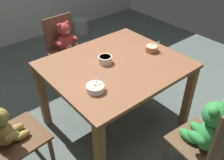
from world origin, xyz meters
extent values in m
cube|color=#515D56|center=(0.00, 0.00, -0.02)|extent=(5.20, 5.20, 0.04)
cube|color=brown|center=(0.00, 0.00, 0.73)|extent=(1.20, 1.03, 0.03)
cube|color=brown|center=(-0.55, -0.47, 0.36)|extent=(0.07, 0.07, 0.72)
cube|color=brown|center=(0.55, -0.47, 0.36)|extent=(0.07, 0.07, 0.72)
cube|color=brown|center=(-0.55, 0.47, 0.36)|extent=(0.07, 0.07, 0.72)
cube|color=brown|center=(0.55, 0.47, 0.36)|extent=(0.07, 0.07, 0.72)
cube|color=brown|center=(0.06, -0.89, 0.45)|extent=(0.42, 0.41, 0.02)
cylinder|color=brown|center=(0.24, -0.75, 0.22)|extent=(0.04, 0.04, 0.44)
cylinder|color=brown|center=(-0.08, -0.72, 0.22)|extent=(0.04, 0.04, 0.44)
ellipsoid|color=#2D7F3C|center=(0.06, -0.96, 0.59)|extent=(0.23, 0.20, 0.25)
ellipsoid|color=#C7B498|center=(0.06, -0.90, 0.58)|extent=(0.12, 0.08, 0.15)
sphere|color=#2D7F3C|center=(0.06, -0.95, 0.78)|extent=(0.18, 0.18, 0.18)
ellipsoid|color=#C7B498|center=(0.07, -0.88, 0.77)|extent=(0.08, 0.07, 0.05)
sphere|color=#2D7F3C|center=(0.00, -0.95, 0.85)|extent=(0.07, 0.07, 0.07)
ellipsoid|color=#2D7F3C|center=(0.18, -0.94, 0.62)|extent=(0.08, 0.15, 0.07)
ellipsoid|color=#2D7F3C|center=(-0.06, -0.92, 0.62)|extent=(0.08, 0.15, 0.07)
ellipsoid|color=#2D7F3C|center=(0.13, -0.84, 0.50)|extent=(0.09, 0.17, 0.08)
ellipsoid|color=#2D7F3C|center=(0.01, -0.82, 0.50)|extent=(0.09, 0.17, 0.08)
cube|color=brown|center=(-0.98, 0.03, 0.45)|extent=(0.45, 0.44, 0.02)
cylinder|color=brown|center=(-0.78, -0.13, 0.22)|extent=(0.04, 0.04, 0.44)
cylinder|color=brown|center=(-0.81, 0.21, 0.22)|extent=(0.04, 0.04, 0.44)
ellipsoid|color=olive|center=(-1.05, 0.02, 0.57)|extent=(0.17, 0.19, 0.20)
ellipsoid|color=#CBB78D|center=(-1.00, 0.02, 0.56)|extent=(0.06, 0.10, 0.12)
ellipsoid|color=#CBB78D|center=(-0.99, 0.02, 0.71)|extent=(0.05, 0.06, 0.04)
ellipsoid|color=olive|center=(-1.02, -0.08, 0.59)|extent=(0.12, 0.07, 0.06)
ellipsoid|color=olive|center=(-0.94, -0.02, 0.50)|extent=(0.14, 0.07, 0.06)
ellipsoid|color=olive|center=(-0.95, 0.08, 0.50)|extent=(0.14, 0.07, 0.06)
cube|color=brown|center=(0.04, 0.89, 0.45)|extent=(0.44, 0.42, 0.02)
cube|color=brown|center=(0.03, 1.09, 0.67)|extent=(0.38, 0.04, 0.40)
cylinder|color=brown|center=(-0.13, 0.71, 0.22)|extent=(0.04, 0.04, 0.44)
cylinder|color=brown|center=(0.23, 0.73, 0.22)|extent=(0.04, 0.04, 0.44)
cylinder|color=brown|center=(-0.15, 1.06, 0.22)|extent=(0.04, 0.04, 0.44)
cylinder|color=brown|center=(0.21, 1.07, 0.22)|extent=(0.04, 0.04, 0.44)
ellipsoid|color=#AD3533|center=(0.04, 0.96, 0.58)|extent=(0.20, 0.18, 0.23)
ellipsoid|color=beige|center=(0.04, 0.91, 0.57)|extent=(0.11, 0.06, 0.14)
sphere|color=#AD3533|center=(0.04, 0.95, 0.75)|extent=(0.15, 0.15, 0.15)
ellipsoid|color=beige|center=(0.04, 0.90, 0.74)|extent=(0.06, 0.06, 0.05)
sphere|color=#AD3533|center=(-0.02, 0.96, 0.80)|extent=(0.06, 0.06, 0.06)
sphere|color=#AD3533|center=(0.09, 0.97, 0.80)|extent=(0.06, 0.06, 0.06)
ellipsoid|color=#AD3533|center=(-0.07, 0.93, 0.61)|extent=(0.07, 0.13, 0.06)
ellipsoid|color=#AD3533|center=(0.15, 0.94, 0.61)|extent=(0.07, 0.13, 0.06)
ellipsoid|color=#AD3533|center=(-0.01, 0.84, 0.50)|extent=(0.08, 0.15, 0.07)
ellipsoid|color=#AD3533|center=(0.10, 0.85, 0.50)|extent=(0.08, 0.15, 0.07)
cylinder|color=silver|center=(-0.38, -0.20, 0.78)|extent=(0.14, 0.14, 0.05)
cylinder|color=silver|center=(-0.38, -0.20, 0.76)|extent=(0.08, 0.08, 0.01)
cylinder|color=beige|center=(-0.38, -0.20, 0.80)|extent=(0.12, 0.12, 0.01)
cylinder|color=#BCBCC1|center=(-0.35, -0.20, 0.84)|extent=(0.10, 0.03, 0.07)
ellipsoid|color=#BCBCC1|center=(-0.39, -0.21, 0.79)|extent=(0.04, 0.03, 0.01)
cylinder|color=#B46E47|center=(0.42, -0.05, 0.78)|extent=(0.12, 0.12, 0.06)
cylinder|color=#B46E47|center=(0.42, -0.05, 0.76)|extent=(0.07, 0.07, 0.01)
cylinder|color=#C3C08B|center=(0.42, -0.05, 0.80)|extent=(0.10, 0.10, 0.01)
cylinder|color=#BCBCC1|center=(0.43, -0.07, 0.84)|extent=(0.06, 0.08, 0.06)
ellipsoid|color=#BCBCC1|center=(0.41, -0.04, 0.80)|extent=(0.04, 0.04, 0.01)
cylinder|color=beige|center=(-0.06, 0.07, 0.78)|extent=(0.13, 0.13, 0.06)
cylinder|color=beige|center=(-0.06, 0.07, 0.76)|extent=(0.07, 0.07, 0.01)
cylinder|color=beige|center=(-0.06, 0.07, 0.81)|extent=(0.10, 0.10, 0.01)
cylinder|color=#93969B|center=(1.01, 2.15, 0.13)|extent=(0.28, 0.28, 0.26)
camera|label=1|loc=(-1.22, -1.41, 1.90)|focal=39.04mm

